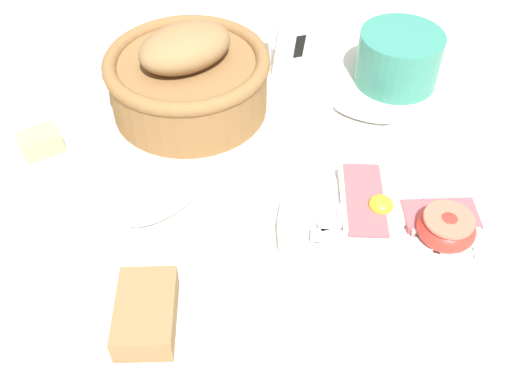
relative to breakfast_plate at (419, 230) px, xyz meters
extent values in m
plane|color=beige|center=(-0.07, -0.03, -0.01)|extent=(3.00, 3.00, 0.00)
cylinder|color=silver|center=(0.00, 0.00, 0.00)|extent=(0.26, 0.26, 0.01)
cylinder|color=silver|center=(0.00, 0.00, 0.00)|extent=(0.19, 0.19, 0.00)
cube|color=#BC5156|center=(-0.04, 0.04, 0.01)|extent=(0.07, 0.10, 0.01)
cube|color=beige|center=(-0.05, 0.05, 0.01)|extent=(0.04, 0.08, 0.01)
cube|color=#BC5156|center=(0.02, 0.00, 0.01)|extent=(0.07, 0.05, 0.01)
cube|color=beige|center=(0.02, -0.01, 0.01)|extent=(0.06, 0.03, 0.01)
ellipsoid|color=red|center=(0.01, -0.02, 0.02)|extent=(0.05, 0.05, 0.03)
cylinder|color=#DB664C|center=(0.01, -0.02, 0.03)|extent=(0.04, 0.04, 0.00)
ellipsoid|color=white|center=(-0.03, 0.03, 0.01)|extent=(0.07, 0.06, 0.01)
ellipsoid|color=yellow|center=(-0.03, 0.03, 0.02)|extent=(0.02, 0.02, 0.01)
cube|color=silver|center=(-0.05, 0.00, 0.01)|extent=(0.10, 0.06, 0.00)
cube|color=silver|center=(0.01, -0.03, 0.01)|extent=(0.03, 0.03, 0.00)
cube|color=silver|center=(0.04, -0.06, 0.01)|extent=(0.04, 0.02, 0.00)
cube|color=silver|center=(0.05, -0.05, 0.01)|extent=(0.04, 0.02, 0.00)
cube|color=silver|center=(0.05, -0.04, 0.01)|extent=(0.04, 0.02, 0.00)
cube|color=silver|center=(-0.04, 0.02, 0.01)|extent=(0.11, 0.02, 0.00)
cube|color=#9EA0A5|center=(0.06, 0.01, 0.01)|extent=(0.08, 0.03, 0.00)
cylinder|color=silver|center=(-0.26, -0.01, 0.00)|extent=(0.19, 0.19, 0.01)
cylinder|color=silver|center=(-0.26, -0.01, 0.00)|extent=(0.13, 0.13, 0.00)
cube|color=olive|center=(-0.26, -0.02, 0.02)|extent=(0.07, 0.08, 0.02)
cylinder|color=#337F6B|center=(0.10, 0.23, 0.02)|extent=(0.10, 0.10, 0.06)
cylinder|color=white|center=(0.10, 0.23, 0.05)|extent=(0.08, 0.08, 0.01)
cylinder|color=brown|center=(-0.15, 0.26, 0.02)|extent=(0.17, 0.17, 0.06)
torus|color=brown|center=(-0.15, 0.26, 0.05)|extent=(0.18, 0.18, 0.02)
ellipsoid|color=olive|center=(-0.15, 0.26, 0.07)|extent=(0.12, 0.10, 0.04)
cylinder|color=silver|center=(-0.32, 0.23, 0.00)|extent=(0.11, 0.11, 0.01)
cube|color=#F4E06B|center=(-0.32, 0.23, 0.01)|extent=(0.05, 0.04, 0.02)
cube|color=white|center=(-0.01, 0.28, 0.03)|extent=(0.06, 0.02, 0.07)
cube|color=white|center=(-0.01, 0.30, 0.03)|extent=(0.06, 0.02, 0.07)
cube|color=black|center=(-0.01, 0.28, 0.03)|extent=(0.01, 0.01, 0.04)
cube|color=silver|center=(-0.12, 0.14, -0.01)|extent=(0.11, 0.04, 0.01)
ellipsoid|color=silver|center=(-0.22, 0.11, 0.00)|extent=(0.07, 0.05, 0.01)
cube|color=silver|center=(-0.04, 0.25, -0.01)|extent=(0.09, 0.08, 0.01)
ellipsoid|color=silver|center=(0.03, 0.18, 0.00)|extent=(0.07, 0.07, 0.01)
camera|label=1|loc=(-0.26, -0.29, 0.42)|focal=42.00mm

